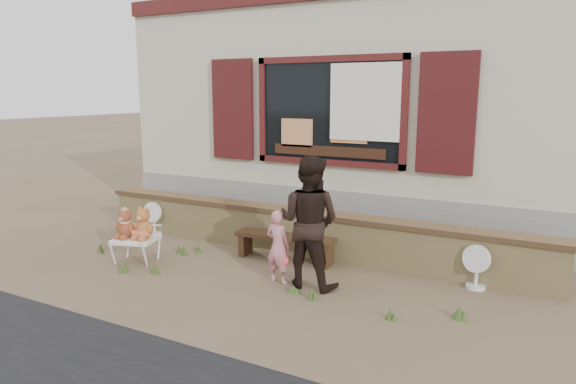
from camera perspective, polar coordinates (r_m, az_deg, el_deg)
The scene contains 12 objects.
ground at distance 6.81m, azimuth -2.42°, elevation -9.16°, with size 80.00×80.00×0.00m, color brown.
shopfront at distance 10.50m, azimuth 10.20°, elevation 8.97°, with size 8.04×5.13×4.00m.
brick_wall at distance 7.54m, azimuth 1.44°, elevation -4.41°, with size 7.10×0.36×0.67m.
bench at distance 7.26m, azimuth -0.36°, elevation -5.57°, with size 1.47×0.41×0.37m.
folding_chair at distance 7.51m, azimuth -16.56°, elevation -5.15°, with size 0.68×0.64×0.35m.
teddy_bear_left at distance 7.51m, azimuth -17.60°, elevation -3.30°, with size 0.31×0.26×0.42m, color brown, non-canonical shape.
teddy_bear_right at distance 7.37m, azimuth -15.71°, elevation -3.28°, with size 0.34×0.29×0.46m, color #945329, non-canonical shape.
child at distance 6.39m, azimuth -1.09°, elevation -6.08°, with size 0.34×0.22×0.94m, color #D78088.
adult at distance 6.21m, azimuth 2.36°, elevation -3.32°, with size 0.79×0.61×1.62m, color black.
fan_left at distance 8.88m, azimuth -14.66°, elevation -2.81°, with size 0.35×0.23×0.55m.
fan_right at distance 6.67m, azimuth 20.27°, elevation -7.77°, with size 0.36×0.23×0.55m.
grass_tufts at distance 6.67m, azimuth -5.91°, elevation -9.04°, with size 5.27×1.30×0.15m.
Camera 1 is at (3.26, -5.49, 2.35)m, focal length 32.00 mm.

